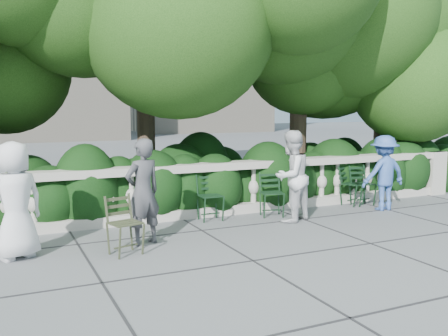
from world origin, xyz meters
name	(u,v)px	position (x,y,z in m)	size (l,w,h in m)	color
ground	(251,239)	(0.00, 0.00, 0.00)	(90.00, 90.00, 0.00)	#52555A
balustrade	(206,190)	(0.00, 1.80, 0.49)	(12.00, 0.44, 1.00)	#9E998E
shrub_hedge	(184,205)	(0.00, 3.00, 0.00)	(15.00, 2.60, 1.70)	black
tree_canopy	(210,14)	(0.69, 3.19, 3.96)	(15.04, 6.52, 6.78)	#3F3023
chair_c	(213,222)	(-0.07, 1.30, 0.00)	(0.44, 0.48, 0.84)	black
chair_d	(274,218)	(1.06, 1.11, 0.00)	(0.44, 0.48, 0.84)	black
chair_e	(358,206)	(3.22, 1.33, 0.00)	(0.44, 0.48, 0.84)	black
chair_f	(367,206)	(3.35, 1.23, 0.00)	(0.44, 0.48, 0.84)	black
chair_weathered	(131,257)	(-1.93, -0.14, 0.00)	(0.44, 0.48, 0.84)	black
person_businessman	(15,200)	(-3.34, 0.45, 0.80)	(0.78, 0.51, 1.60)	silver
person_woman_grey	(143,192)	(-1.59, 0.42, 0.79)	(0.58, 0.38, 1.59)	#3C3C41
person_casual_man	(291,176)	(1.21, 0.77, 0.82)	(0.79, 0.62, 1.63)	silver
person_older_blue	(384,173)	(3.41, 0.84, 0.74)	(0.96, 0.55, 1.49)	#35579F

